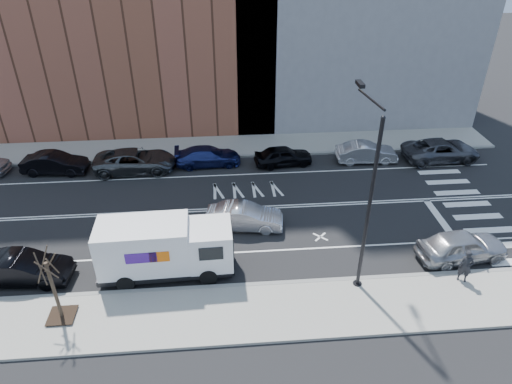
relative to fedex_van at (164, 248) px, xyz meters
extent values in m
plane|color=black|center=(2.49, 5.60, -1.61)|extent=(120.00, 120.00, 0.00)
cube|color=gray|center=(2.49, -3.20, -1.54)|extent=(44.00, 3.60, 0.15)
cube|color=gray|center=(2.49, 14.40, -1.54)|extent=(44.00, 3.60, 0.15)
cube|color=gray|center=(2.49, -1.40, -1.53)|extent=(44.00, 0.25, 0.17)
cube|color=gray|center=(2.49, 12.60, -1.53)|extent=(44.00, 0.25, 0.17)
cylinder|color=black|center=(9.49, -1.80, 2.89)|extent=(0.18, 0.18, 9.00)
cylinder|color=black|center=(9.49, -1.80, -1.51)|extent=(0.44, 0.44, 0.20)
sphere|color=black|center=(9.49, -1.80, 7.34)|extent=(0.20, 0.20, 0.20)
cylinder|color=black|center=(9.49, -0.10, 7.49)|extent=(0.11, 3.49, 0.48)
cube|color=black|center=(9.49, 1.60, 7.59)|extent=(0.25, 0.80, 0.18)
cube|color=#FFF2CC|center=(9.49, 1.60, 7.49)|extent=(0.18, 0.55, 0.03)
cube|color=black|center=(-4.51, -2.80, -1.38)|extent=(1.20, 1.20, 0.04)
cylinder|color=#382B1E|center=(-4.51, -2.80, 0.14)|extent=(0.16, 0.16, 3.20)
cylinder|color=#382B1E|center=(-4.26, -2.80, 1.54)|extent=(0.06, 0.80, 1.44)
cylinder|color=#382B1E|center=(-4.44, -2.56, 1.54)|extent=(0.81, 0.31, 1.19)
cylinder|color=#382B1E|center=(-4.72, -2.65, 1.54)|extent=(0.58, 0.76, 1.50)
cylinder|color=#382B1E|center=(-4.72, -2.95, 1.54)|extent=(0.47, 0.61, 1.37)
cylinder|color=#382B1E|center=(-4.44, -3.04, 1.54)|extent=(0.72, 0.29, 1.13)
cube|color=black|center=(-0.02, 0.00, -1.14)|extent=(6.63, 2.41, 0.32)
cube|color=white|center=(2.31, 0.07, 0.03)|extent=(2.18, 2.34, 2.12)
cube|color=black|center=(3.39, 0.10, 0.35)|extent=(0.12, 1.96, 1.01)
cube|color=black|center=(2.34, -1.09, 0.35)|extent=(1.17, 0.08, 0.74)
cube|color=black|center=(2.28, 1.22, 0.35)|extent=(1.17, 0.08, 0.74)
cube|color=black|center=(3.35, 0.09, -1.03)|extent=(0.22, 2.12, 0.37)
cube|color=white|center=(-0.97, -0.03, 0.24)|extent=(4.51, 2.46, 2.44)
cube|color=#47198C|center=(-0.94, -1.21, 0.40)|extent=(1.48, 0.06, 0.58)
cube|color=orange|center=(-0.09, -1.19, 0.40)|extent=(0.95, 0.05, 0.58)
cube|color=#47198C|center=(-1.01, 1.16, 0.40)|extent=(1.48, 0.06, 0.58)
cube|color=orange|center=(-0.16, 1.18, 0.40)|extent=(0.95, 0.05, 0.58)
cylinder|color=black|center=(2.13, -1.00, -1.17)|extent=(0.90, 0.32, 0.89)
cylinder|color=black|center=(2.07, 1.12, -1.17)|extent=(0.90, 0.32, 0.89)
cylinder|color=black|center=(-1.90, -1.11, -1.17)|extent=(0.90, 0.32, 0.89)
cylinder|color=black|center=(-1.96, 1.00, -1.17)|extent=(0.90, 0.32, 0.89)
imported|color=black|center=(-8.71, 11.30, -0.87)|extent=(4.63, 1.97, 1.49)
imported|color=#43474A|center=(-3.11, 11.12, -0.82)|extent=(5.74, 2.74, 1.58)
imported|color=navy|center=(2.04, 11.61, -0.92)|extent=(4.83, 2.16, 1.38)
imported|color=black|center=(7.51, 11.15, -0.90)|extent=(4.36, 2.14, 1.43)
imported|color=#B4B4B9|center=(13.69, 11.13, -0.88)|extent=(4.49, 1.67, 1.47)
imported|color=#45464C|center=(19.29, 10.94, -0.83)|extent=(5.75, 2.85, 1.57)
imported|color=silver|center=(4.21, 3.61, -0.88)|extent=(4.64, 2.16, 1.47)
imported|color=black|center=(-7.06, -0.03, -0.83)|extent=(4.84, 1.99, 1.56)
imported|color=#A8A8AC|center=(15.52, -0.15, -0.80)|extent=(4.99, 2.50, 1.63)
imported|color=black|center=(14.78, -1.97, -0.57)|extent=(0.77, 0.65, 1.79)
camera|label=1|loc=(3.08, -18.16, 14.32)|focal=32.00mm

